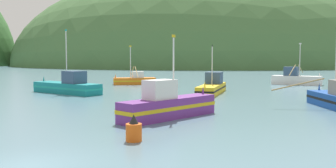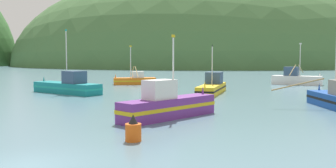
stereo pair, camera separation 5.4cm
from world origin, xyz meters
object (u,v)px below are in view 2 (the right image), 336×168
(fishing_boat_purple, at_px, (168,105))
(fishing_boat_orange, at_px, (135,80))
(channel_buoy, at_px, (133,130))
(fishing_boat_yellow, at_px, (212,87))
(fishing_boat_teal, at_px, (68,86))
(fishing_boat_blue, at_px, (336,99))
(fishing_boat_white, at_px, (296,79))

(fishing_boat_purple, bearing_deg, fishing_boat_orange, 52.65)
(fishing_boat_orange, height_order, channel_buoy, fishing_boat_orange)
(fishing_boat_orange, height_order, fishing_boat_yellow, fishing_boat_orange)
(fishing_boat_yellow, bearing_deg, fishing_boat_orange, -127.58)
(fishing_boat_teal, distance_m, fishing_boat_yellow, 17.73)
(fishing_boat_purple, height_order, channel_buoy, fishing_boat_purple)
(fishing_boat_orange, distance_m, channel_buoy, 40.95)
(fishing_boat_blue, height_order, fishing_boat_white, fishing_boat_blue)
(fishing_boat_purple, bearing_deg, fishing_boat_blue, -26.13)
(fishing_boat_white, xyz_separation_m, fishing_boat_orange, (-25.89, -2.08, -0.23))
(fishing_boat_white, bearing_deg, fishing_boat_yellow, -106.71)
(channel_buoy, bearing_deg, fishing_boat_blue, 43.53)
(fishing_boat_purple, xyz_separation_m, channel_buoy, (-1.07, -7.47, -0.37))
(fishing_boat_orange, bearing_deg, fishing_boat_blue, 114.42)
(fishing_boat_white, bearing_deg, fishing_boat_purple, -92.09)
(fishing_boat_purple, relative_size, channel_buoy, 5.55)
(fishing_boat_teal, relative_size, fishing_boat_purple, 1.28)
(fishing_boat_white, bearing_deg, fishing_boat_blue, -72.18)
(fishing_boat_teal, xyz_separation_m, channel_buoy, (13.04, -24.66, -0.29))
(fishing_boat_blue, relative_size, fishing_boat_orange, 1.22)
(fishing_boat_teal, relative_size, fishing_boat_yellow, 0.98)
(fishing_boat_purple, height_order, fishing_boat_white, fishing_boat_white)
(fishing_boat_teal, distance_m, fishing_boat_orange, 16.47)
(fishing_boat_yellow, bearing_deg, fishing_boat_white, 149.74)
(fishing_boat_blue, bearing_deg, fishing_boat_yellow, 34.74)
(fishing_boat_teal, bearing_deg, channel_buoy, 149.67)
(fishing_boat_teal, relative_size, fishing_boat_blue, 0.90)
(channel_buoy, bearing_deg, fishing_boat_purple, 81.88)
(fishing_boat_purple, distance_m, fishing_boat_yellow, 19.38)
(channel_buoy, bearing_deg, fishing_boat_orange, 100.79)
(fishing_boat_purple, bearing_deg, fishing_boat_teal, 77.10)
(fishing_boat_purple, bearing_deg, channel_buoy, -150.40)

